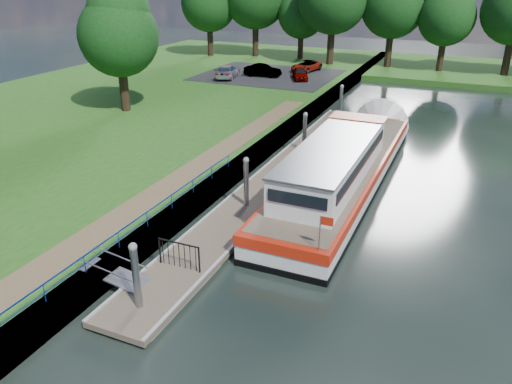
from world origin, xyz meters
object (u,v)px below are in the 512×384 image
at_px(car_b, 263,70).
at_px(car_c, 227,71).
at_px(pontoon, 279,177).
at_px(barge, 346,165).
at_px(car_a, 300,74).
at_px(car_d, 306,66).

bearing_deg(car_b, car_c, 120.63).
xyz_separation_m(pontoon, car_c, (-14.30, 21.79, 1.30)).
height_order(pontoon, barge, barge).
relative_size(pontoon, car_a, 8.68).
xyz_separation_m(car_b, car_c, (-3.11, -2.11, 0.01)).
bearing_deg(car_c, pontoon, 110.97).
height_order(barge, car_b, barge).
bearing_deg(barge, car_a, 115.00).
distance_m(pontoon, car_a, 25.07).
height_order(car_b, car_c, car_c).
bearing_deg(barge, pontoon, -161.80).
bearing_deg(barge, car_d, 112.80).
height_order(car_a, car_d, car_a).
relative_size(barge, car_d, 5.00).
bearing_deg(car_b, car_a, -91.92).
bearing_deg(pontoon, barge, 18.20).
height_order(car_b, car_d, car_b).
bearing_deg(pontoon, car_d, 105.47).
xyz_separation_m(car_a, car_d, (-0.82, 4.45, -0.00)).
distance_m(barge, car_d, 29.60).
relative_size(pontoon, car_b, 7.73).
height_order(barge, car_c, barge).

